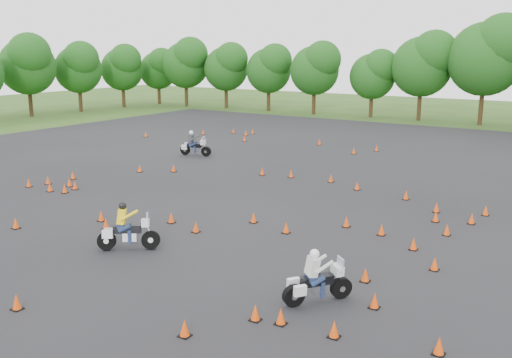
{
  "coord_description": "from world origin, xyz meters",
  "views": [
    {
      "loc": [
        14.51,
        -18.5,
        7.33
      ],
      "look_at": [
        0.0,
        4.0,
        1.2
      ],
      "focal_mm": 40.0,
      "sensor_mm": 36.0,
      "label": 1
    }
  ],
  "objects": [
    {
      "name": "treeline",
      "position": [
        3.21,
        34.64,
        4.65
      ],
      "size": [
        87.01,
        32.45,
        11.08
      ],
      "color": "#1B4C15",
      "rests_on": "ground"
    },
    {
      "name": "rider_grey",
      "position": [
        -10.38,
        12.31,
        0.9
      ],
      "size": [
        2.43,
        1.17,
        1.8
      ],
      "primitive_type": null,
      "rotation": [
        0.0,
        0.0,
        0.2
      ],
      "color": "#393B40",
      "rests_on": "ground"
    },
    {
      "name": "ground",
      "position": [
        0.0,
        0.0,
        0.0
      ],
      "size": [
        140.0,
        140.0,
        0.0
      ],
      "primitive_type": "plane",
      "color": "#2D5119",
      "rests_on": "ground"
    },
    {
      "name": "rider_yellow",
      "position": [
        -0.37,
        -4.17,
        0.9
      ],
      "size": [
        2.29,
        1.95,
        1.79
      ],
      "primitive_type": null,
      "rotation": [
        0.0,
        0.0,
        0.64
      ],
      "color": "yellow",
      "rests_on": "ground"
    },
    {
      "name": "asphalt_pad",
      "position": [
        0.0,
        6.0,
        0.01
      ],
      "size": [
        62.0,
        62.0,
        0.0
      ],
      "primitive_type": "plane",
      "color": "black",
      "rests_on": "ground"
    },
    {
      "name": "rider_white",
      "position": [
        7.55,
        -4.37,
        0.86
      ],
      "size": [
        1.86,
        2.2,
        1.72
      ],
      "primitive_type": null,
      "rotation": [
        0.0,
        0.0,
        0.94
      ],
      "color": "silver",
      "rests_on": "ground"
    },
    {
      "name": "traffic_cones",
      "position": [
        0.1,
        5.77,
        0.23
      ],
      "size": [
        36.84,
        33.2,
        0.45
      ],
      "color": "#E34509",
      "rests_on": "asphalt_pad"
    }
  ]
}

